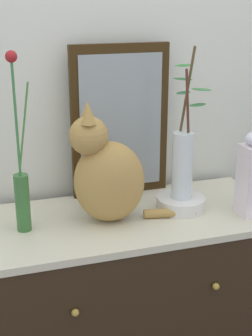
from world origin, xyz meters
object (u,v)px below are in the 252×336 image
sideboard (126,314)px  mirror_leaning (120,122)px  vase_slim_green (21,186)px  bowl_porcelain (180,203)px  cat_sitting (107,174)px  vase_glass_clear (183,159)px

sideboard → mirror_leaning: size_ratio=1.89×
vase_slim_green → sideboard: bearing=0.2°
mirror_leaning → vase_slim_green: vase_slim_green is taller
vase_slim_green → bowl_porcelain: 0.58m
sideboard → cat_sitting: cat_sitting is taller
sideboard → mirror_leaning: 0.73m
sideboard → mirror_leaning: (0.04, 0.21, 0.70)m
sideboard → cat_sitting: size_ratio=2.50×
bowl_porcelain → cat_sitting: bearing=-177.2°
cat_sitting → sideboard: bearing=8.3°
mirror_leaning → vase_slim_green: (-0.40, -0.22, -0.13)m
bowl_porcelain → vase_glass_clear: (0.00, 0.00, 0.17)m
vase_slim_green → vase_glass_clear: 0.56m
bowl_porcelain → vase_glass_clear: bearing=30.9°
sideboard → vase_glass_clear: 0.64m
mirror_leaning → vase_slim_green: bearing=-151.5°
vase_slim_green → cat_sitting: bearing=-1.9°
cat_sitting → vase_glass_clear: size_ratio=0.81×
cat_sitting → vase_slim_green: bearing=178.1°
vase_glass_clear → mirror_leaning: bearing=128.2°
vase_glass_clear → vase_slim_green: bearing=-179.5°
sideboard → bowl_porcelain: size_ratio=6.13×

